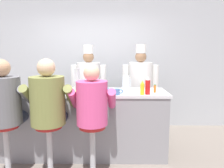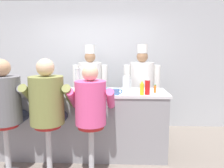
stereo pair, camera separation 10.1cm
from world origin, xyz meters
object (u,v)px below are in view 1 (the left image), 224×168
ketchup_bottle_red (148,86)px  diner_seated_pink (92,106)px  breakfast_plate (77,93)px  cup_stack_steel (77,79)px  diner_seated_olive (49,103)px  cook_in_whites_far (140,86)px  coffee_mug_tan (34,89)px  cereal_bowl (104,90)px  cook_in_whites_near (89,86)px  coffee_mug_blue (117,92)px  mustard_bottle_yellow (142,88)px  diner_seated_grey (5,103)px  hot_sauce_bottle_orange (155,89)px  water_pitcher_clear (126,83)px

ketchup_bottle_red → diner_seated_pink: size_ratio=0.18×
ketchup_bottle_red → breakfast_plate: (-1.03, 0.04, -0.11)m
ketchup_bottle_red → cup_stack_steel: (-1.07, 0.32, 0.05)m
diner_seated_olive → cook_in_whites_far: 1.96m
cup_stack_steel → cook_in_whites_far: (1.09, 0.73, -0.22)m
coffee_mug_tan → cook_in_whites_far: (1.74, 0.84, -0.09)m
cereal_bowl → cook_in_whites_near: cook_in_whites_near is taller
coffee_mug_blue → coffee_mug_tan: bearing=169.1°
coffee_mug_tan → cereal_bowl: bearing=1.2°
cook_in_whites_near → cook_in_whites_far: (1.00, -0.09, 0.00)m
cereal_bowl → coffee_mug_blue: (0.19, -0.27, 0.02)m
ketchup_bottle_red → breakfast_plate: ketchup_bottle_red is taller
mustard_bottle_yellow → diner_seated_grey: bearing=-169.3°
mustard_bottle_yellow → hot_sauce_bottle_orange: (0.21, 0.18, -0.04)m
ketchup_bottle_red → coffee_mug_tan: bearing=173.0°
coffee_mug_blue → diner_seated_olive: size_ratio=0.09×
ketchup_bottle_red → coffee_mug_tan: ketchup_bottle_red is taller
cereal_bowl → diner_seated_olive: 0.92m
mustard_bottle_yellow → breakfast_plate: 0.96m
diner_seated_grey → water_pitcher_clear: bearing=22.9°
cereal_bowl → cook_in_whites_near: 0.97m
breakfast_plate → hot_sauce_bottle_orange: bearing=4.9°
diner_seated_olive → mustard_bottle_yellow: bearing=15.4°
ketchup_bottle_red → hot_sauce_bottle_orange: bearing=47.4°
water_pitcher_clear → breakfast_plate: water_pitcher_clear is taller
ketchup_bottle_red → cook_in_whites_near: 1.52m
diner_seated_olive → ketchup_bottle_red: bearing=15.9°
mustard_bottle_yellow → cook_in_whites_near: size_ratio=0.12×
ketchup_bottle_red → mustard_bottle_yellow: bearing=-157.2°
ketchup_bottle_red → coffee_mug_blue: ketchup_bottle_red is taller
water_pitcher_clear → mustard_bottle_yellow: bearing=-57.3°
cup_stack_steel → coffee_mug_tan: bearing=-170.6°
breakfast_plate → cook_in_whites_far: bearing=43.8°
coffee_mug_tan → cook_in_whites_far: bearing=25.7°
ketchup_bottle_red → mustard_bottle_yellow: (-0.08, -0.03, -0.03)m
diner_seated_olive → cook_in_whites_near: 1.56m
ketchup_bottle_red → cup_stack_steel: 1.12m
diner_seated_grey → cook_in_whites_far: 2.38m
cereal_bowl → cup_stack_steel: bearing=168.8°
coffee_mug_blue → cook_in_whites_near: cook_in_whites_near is taller
diner_seated_grey → cook_in_whites_far: bearing=36.8°
cook_in_whites_far → cup_stack_steel: bearing=-146.2°
coffee_mug_tan → diner_seated_olive: diner_seated_olive is taller
coffee_mug_tan → hot_sauce_bottle_orange: bearing=-2.1°
hot_sauce_bottle_orange → ketchup_bottle_red: bearing=-132.6°
ketchup_bottle_red → mustard_bottle_yellow: 0.09m
coffee_mug_blue → diner_seated_olive: (-0.88, -0.34, -0.09)m
water_pitcher_clear → coffee_mug_tan: 1.43m
coffee_mug_tan → cook_in_whites_near: cook_in_whites_near is taller
breakfast_plate → coffee_mug_blue: size_ratio=1.75×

